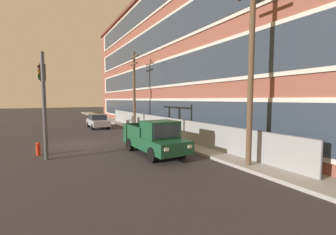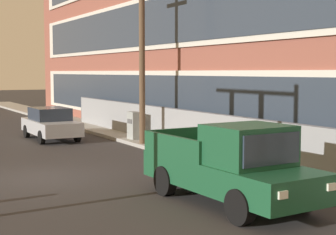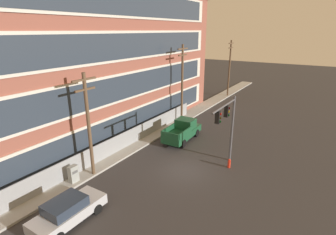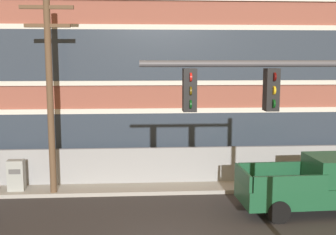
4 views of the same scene
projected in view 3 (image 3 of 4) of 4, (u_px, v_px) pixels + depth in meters
ground_plane at (185, 171)px, 21.20m from camera, size 160.00×160.00×0.00m
sidewalk_building_side at (123, 151)px, 24.47m from camera, size 80.00×2.17×0.16m
brick_mill_building at (43, 69)px, 22.46m from camera, size 46.62×9.90×15.19m
chain_link_fence at (112, 147)px, 23.39m from camera, size 28.18×0.06×1.74m
traffic_signal_mast at (228, 120)px, 20.58m from camera, size 4.64×0.43×5.77m
pickup_truck_dark_green at (183, 131)px, 26.95m from camera, size 5.36×2.25×2.06m
sedan_silver at (68, 211)px, 15.28m from camera, size 4.44×1.91×1.56m
utility_pole_near_corner at (88, 122)px, 19.12m from camera, size 2.07×0.26×8.05m
utility_pole_midblock at (182, 81)px, 30.70m from camera, size 2.16×0.26×9.30m
utility_pole_far_east at (230, 67)px, 43.41m from camera, size 2.12×0.26×9.27m
electrical_cabinet at (73, 175)px, 19.21m from camera, size 0.67×0.45×1.44m
fire_hydrant at (229, 163)px, 21.56m from camera, size 0.24×0.24×0.78m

